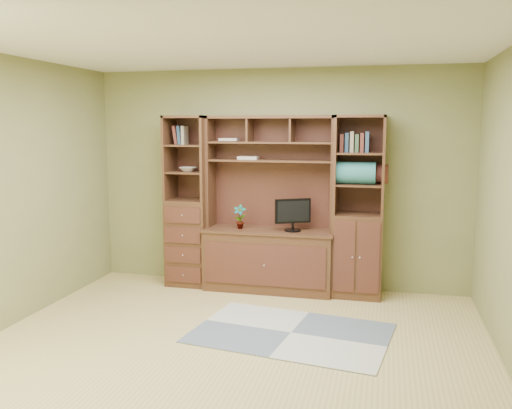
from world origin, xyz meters
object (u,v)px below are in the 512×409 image
(right_tower, at_px, (359,207))
(monitor, at_px, (293,209))
(center_hutch, at_px, (269,204))
(left_tower, at_px, (189,201))

(right_tower, height_order, monitor, right_tower)
(center_hutch, height_order, left_tower, same)
(right_tower, relative_size, monitor, 3.96)
(left_tower, xyz_separation_m, monitor, (1.29, -0.07, -0.04))
(left_tower, bearing_deg, monitor, -3.33)
(left_tower, height_order, right_tower, same)
(center_hutch, distance_m, monitor, 0.29)
(center_hutch, relative_size, monitor, 3.96)
(center_hutch, xyz_separation_m, right_tower, (1.02, 0.04, 0.00))
(monitor, bearing_deg, center_hutch, 145.88)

